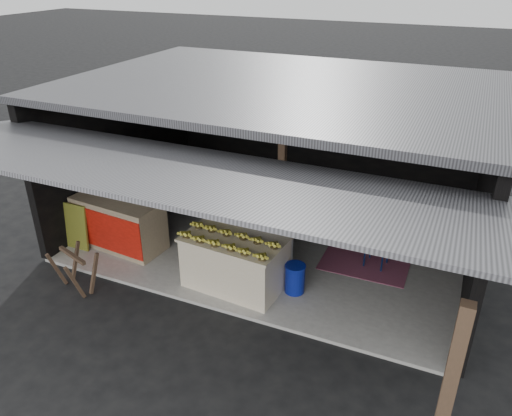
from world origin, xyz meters
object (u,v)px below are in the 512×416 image
at_px(sawhorse, 74,267).
at_px(banana_table, 235,261).
at_px(neighbor_stall, 119,220).
at_px(white_crate, 262,235).
at_px(plastic_chair, 380,239).
at_px(water_barrel, 295,279).

bearing_deg(sawhorse, banana_table, 42.88).
bearing_deg(neighbor_stall, banana_table, -1.41).
height_order(white_crate, plastic_chair, white_crate).
xyz_separation_m(white_crate, neighbor_stall, (-2.61, -0.58, 0.01)).
relative_size(neighbor_stall, sawhorse, 2.27).
bearing_deg(plastic_chair, water_barrel, -119.55).
distance_m(white_crate, plastic_chair, 2.04).
bearing_deg(plastic_chair, white_crate, -151.43).
distance_m(white_crate, neighbor_stall, 2.68).
bearing_deg(sawhorse, neighbor_stall, 114.29).
height_order(banana_table, neighbor_stall, neighbor_stall).
distance_m(banana_table, neighbor_stall, 2.53).
distance_m(sawhorse, water_barrel, 3.56).
height_order(white_crate, neighbor_stall, neighbor_stall).
bearing_deg(neighbor_stall, water_barrel, 3.80).
xyz_separation_m(banana_table, white_crate, (0.10, 0.87, 0.07)).
bearing_deg(white_crate, water_barrel, -31.14).
bearing_deg(banana_table, plastic_chair, 42.82).
bearing_deg(neighbor_stall, white_crate, 17.58).
relative_size(white_crate, sawhorse, 1.34).
height_order(sawhorse, plastic_chair, plastic_chair).
relative_size(sawhorse, plastic_chair, 0.92).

